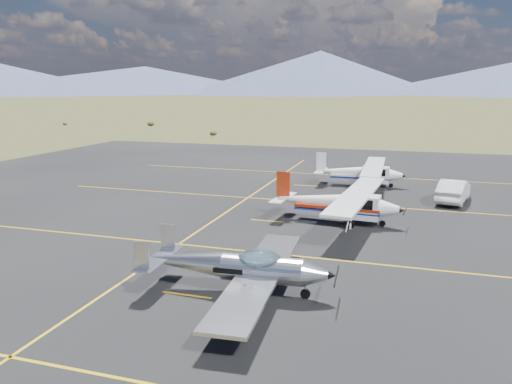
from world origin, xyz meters
The scene contains 6 objects.
ground centered at (0.00, 0.00, 0.00)m, with size 1600.00×1600.00×0.00m, color #383D1C.
apron centered at (0.00, 7.00, 0.00)m, with size 72.00×72.00×0.02m, color black.
aircraft_low_wing centered at (-1.14, -2.67, 1.02)m, with size 7.04×9.81×2.13m.
aircraft_cessna centered at (0.91, 8.44, 1.21)m, with size 6.50×10.80×2.73m.
aircraft_plain centered at (1.06, 19.59, 1.13)m, with size 5.99×10.00×2.54m.
sedan centered at (7.61, 15.91, 0.78)m, with size 1.63×4.67×1.54m, color white.
Camera 1 is at (4.66, -19.37, 7.66)m, focal length 35.00 mm.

